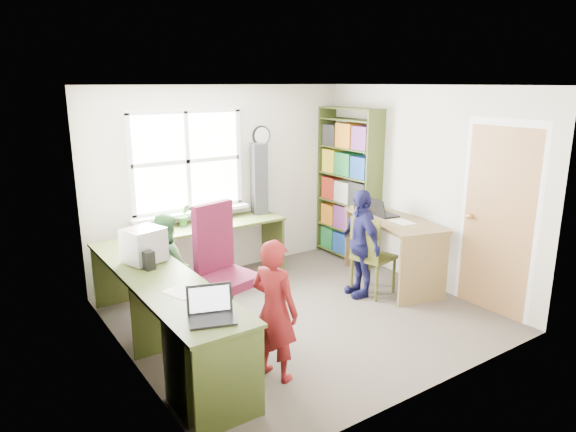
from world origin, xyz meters
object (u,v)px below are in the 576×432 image
Objects in this scene: wooden_chair at (370,253)px; potted_plant at (184,215)px; crt_monitor at (144,245)px; right_desk at (393,236)px; laptop_left at (211,311)px; l_desk at (199,316)px; bookshelf at (348,188)px; swivel_chair at (224,276)px; laptop_right at (381,212)px; cd_tower at (259,179)px; person_navy at (361,243)px; person_green at (167,265)px; person_red at (275,310)px.

wooden_chair is 3.47× the size of potted_plant.
crt_monitor reaches higher than potted_plant.
crt_monitor is (-2.98, 0.37, 0.32)m from right_desk.
potted_plant is (0.83, 2.43, 0.08)m from laptop_left.
wooden_chair is at bearing -148.17° from right_desk.
bookshelf reaches higher than l_desk.
swivel_chair reaches higher than potted_plant.
swivel_chair is (-2.43, -0.94, -0.46)m from bookshelf.
potted_plant is at bearing 126.17° from wooden_chair.
bookshelf reaches higher than laptop_right.
l_desk is 8.09× the size of laptop_right.
bookshelf reaches higher than cd_tower.
cd_tower is at bearing 1.61° from potted_plant.
cd_tower is (-1.23, 0.34, 0.21)m from bookshelf.
laptop_left is (-2.47, -0.93, 0.29)m from wooden_chair.
crt_monitor reaches higher than laptop_right.
swivel_chair is (0.52, 0.53, 0.09)m from l_desk.
right_desk is at bearing 109.35° from person_navy.
cd_tower is (-1.03, 1.21, 0.33)m from laptop_right.
cd_tower reaches higher than l_desk.
laptop_right is 2.67m from person_green.
potted_plant is at bearing 33.22° from crt_monitor.
laptop_right reaches higher than laptop_left.
laptop_right is 0.40× the size of cd_tower.
swivel_chair reaches higher than right_desk.
swivel_chair is at bearing -123.51° from cd_tower.
l_desk is 7.17× the size of laptop_left.
laptop_left is (-0.71, -1.18, 0.26)m from swivel_chair.
crt_monitor is 0.34× the size of person_red.
right_desk is 5.66× the size of potted_plant.
laptop_left is 0.33× the size of person_navy.
person_red is 1.09× the size of person_green.
person_navy is at bearing 9.40° from l_desk.
laptop_left is 2.57m from potted_plant.
bookshelf is at bearing 53.12° from laptop_left.
l_desk is 2.84m from right_desk.
cd_tower is at bearing 11.39° from crt_monitor.
swivel_chair reaches higher than person_green.
person_red reaches higher than potted_plant.
cd_tower reaches higher than laptop_left.
cd_tower reaches higher than wooden_chair.
bookshelf is at bearing 7.17° from swivel_chair.
swivel_chair is at bearing -37.93° from crt_monitor.
crt_monitor is 0.33× the size of person_navy.
bookshelf is 5.10× the size of laptop_left.
cd_tower is at bearing 98.90° from wooden_chair.
right_desk is 0.60m from person_navy.
person_navy is at bearing 123.54° from wooden_chair.
person_red is at bearing -108.52° from swivel_chair.
person_red is (-2.37, -0.98, 0.01)m from right_desk.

